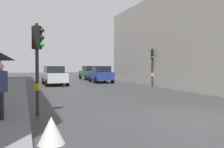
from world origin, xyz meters
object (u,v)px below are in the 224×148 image
Objects in this scene: car_green_estate at (90,73)px; traffic_light_mid_street at (152,60)px; traffic_light_near_right at (38,52)px; car_red_sedan at (51,74)px; pedestrian_with_umbrella at (0,65)px; warning_sign_triangle at (51,130)px; car_blue_van at (101,74)px; car_white_compact at (55,76)px.

traffic_light_mid_street is at bearing -78.87° from car_green_estate.
traffic_light_near_right is 0.78× the size of car_red_sedan.
pedestrian_with_umbrella is at bearing 174.16° from traffic_light_near_right.
pedestrian_with_umbrella is at bearing -100.79° from car_red_sedan.
traffic_light_near_right reaches higher than car_green_estate.
traffic_light_near_right is 5.19× the size of warning_sign_triangle.
car_red_sedan is at bearing 148.24° from car_blue_van.
car_red_sedan is (-4.91, 3.04, 0.00)m from car_blue_van.
car_blue_van is at bearing 23.25° from car_white_compact.
traffic_light_near_right is 19.82m from car_red_sedan.
traffic_light_near_right is at bearing -113.88° from car_blue_van.
car_blue_van is 5.78m from car_red_sedan.
warning_sign_triangle is at bearing -88.29° from traffic_light_near_right.
car_red_sedan is (0.21, 5.25, 0.00)m from car_white_compact.
car_blue_van is at bearing -31.76° from car_red_sedan.
car_green_estate reaches higher than warning_sign_triangle.
traffic_light_near_right reaches higher than car_red_sedan.
pedestrian_with_umbrella is (-8.89, -22.31, 0.96)m from car_green_estate.
warning_sign_triangle is (-9.93, -13.68, -1.96)m from traffic_light_mid_street.
car_green_estate is 1.00× the size of car_red_sedan.
car_green_estate is at bearing 71.29° from traffic_light_near_right.
warning_sign_triangle is at bearing -106.02° from car_green_estate.
car_red_sedan is at bearing 84.31° from warning_sign_triangle.
car_white_compact is (2.21, 14.38, -1.45)m from traffic_light_near_right.
car_red_sedan is at bearing -151.41° from car_green_estate.
car_white_compact is at bearing -123.74° from car_green_estate.
car_green_estate is 6.62× the size of warning_sign_triangle.
traffic_light_near_right is at bearing -5.84° from pedestrian_with_umbrella.
warning_sign_triangle is at bearing -69.70° from pedestrian_with_umbrella.
traffic_light_near_right is at bearing 91.71° from warning_sign_triangle.
car_blue_van reaches higher than warning_sign_triangle.
pedestrian_with_umbrella reaches higher than warning_sign_triangle.
traffic_light_mid_street reaches higher than pedestrian_with_umbrella.
traffic_light_near_right is 14.62m from car_white_compact.
traffic_light_near_right reaches higher than pedestrian_with_umbrella.
car_green_estate is at bearing 56.26° from car_white_compact.
traffic_light_near_right is at bearing -98.75° from car_white_compact.
car_green_estate is (-2.44, 12.41, -1.41)m from traffic_light_mid_street.
car_white_compact is at bearing -92.34° from car_red_sedan.
traffic_light_mid_street is 5.09× the size of warning_sign_triangle.
pedestrian_with_umbrella is at bearing -103.81° from car_white_compact.
car_white_compact is (-7.83, 4.34, -1.41)m from traffic_light_mid_street.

